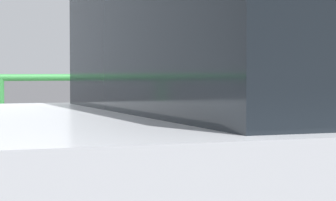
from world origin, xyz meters
TOP-DOWN VIEW (x-y plane):
  - parking_meter at (0.35, 0.47)m, footprint 0.16×0.17m
  - pedestrian_at_meter at (0.92, 0.68)m, footprint 0.57×0.72m
  - background_railing at (0.00, 2.94)m, footprint 24.06×0.06m

SIDE VIEW (x-z plane):
  - background_railing at x=0.00m, z-range 0.36..1.45m
  - pedestrian_at_meter at x=0.92m, z-range 0.23..1.84m
  - parking_meter at x=0.35m, z-range 0.43..1.93m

